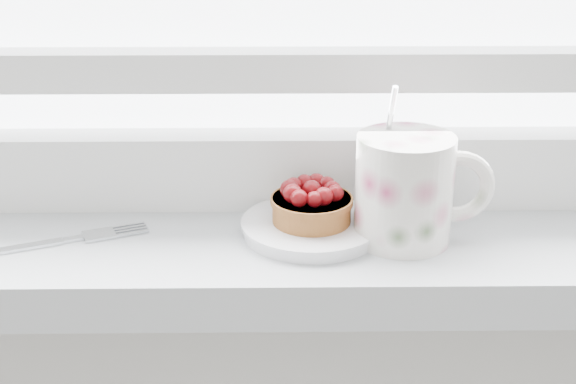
{
  "coord_description": "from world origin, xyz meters",
  "views": [
    {
      "loc": [
        -0.01,
        1.26,
        1.24
      ],
      "look_at": [
        -0.0,
        1.88,
        0.99
      ],
      "focal_mm": 50.0,
      "sensor_mm": 36.0,
      "label": 1
    }
  ],
  "objects_px": {
    "raspberry_tart": "(311,203)",
    "fork": "(45,244)",
    "saucer": "(311,227)",
    "floral_mug": "(408,187)"
  },
  "relations": [
    {
      "from": "raspberry_tart",
      "to": "fork",
      "type": "height_order",
      "value": "raspberry_tart"
    },
    {
      "from": "saucer",
      "to": "raspberry_tart",
      "type": "bearing_deg",
      "value": 161.07
    },
    {
      "from": "saucer",
      "to": "raspberry_tart",
      "type": "distance_m",
      "value": 0.02
    },
    {
      "from": "raspberry_tart",
      "to": "fork",
      "type": "relative_size",
      "value": 0.43
    },
    {
      "from": "saucer",
      "to": "fork",
      "type": "height_order",
      "value": "saucer"
    },
    {
      "from": "saucer",
      "to": "fork",
      "type": "relative_size",
      "value": 0.74
    },
    {
      "from": "saucer",
      "to": "floral_mug",
      "type": "xyz_separation_m",
      "value": [
        0.08,
        -0.01,
        0.04
      ]
    },
    {
      "from": "fork",
      "to": "raspberry_tart",
      "type": "bearing_deg",
      "value": 5.35
    },
    {
      "from": "saucer",
      "to": "raspberry_tart",
      "type": "height_order",
      "value": "raspberry_tart"
    },
    {
      "from": "saucer",
      "to": "fork",
      "type": "bearing_deg",
      "value": -174.68
    }
  ]
}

